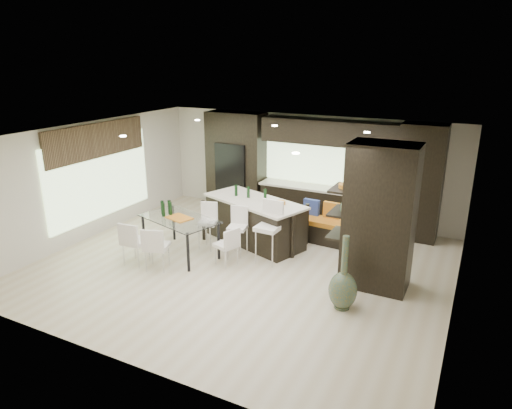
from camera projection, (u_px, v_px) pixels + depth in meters
The scene contains 22 objects.
ground at pixel (243, 265), 9.40m from camera, with size 8.00×8.00×0.00m, color beige.
back_wall at pixel (306, 167), 11.95m from camera, with size 8.00×0.02×2.70m, color beige.
left_wall at pixel (93, 180), 10.70m from camera, with size 0.02×7.00×2.70m, color beige.
right_wall at pixel (463, 238), 7.27m from camera, with size 0.02×7.00×2.70m, color beige.
ceiling at pixel (242, 135), 8.56m from camera, with size 8.00×7.00×0.02m, color white.
window_left at pixel (100, 178), 10.85m from camera, with size 0.04×3.20×1.90m, color #B2D199.
window_back at pixel (328, 162), 11.60m from camera, with size 3.40×0.04×1.20m, color #B2D199.
stone_accent at pixel (97, 140), 10.56m from camera, with size 0.08×3.00×0.80m, color brown.
ceiling_spots at pixel (248, 134), 8.78m from camera, with size 4.00×3.00×0.02m, color white.
back_cabinetry at pixel (320, 171), 11.46m from camera, with size 6.80×0.68×2.70m, color black.
refrigerator at pixel (236, 176), 12.57m from camera, with size 0.90×0.68×1.90m, color black.
partition_column at pixel (380, 217), 8.21m from camera, with size 1.20×0.80×2.70m, color black.
kitchen_island at pixel (255, 221), 10.46m from camera, with size 2.44×1.05×1.02m, color black.
stool_left at pixel (208, 231), 10.12m from camera, with size 0.37×0.37×0.84m, color white.
stool_mid at pixel (237, 236), 9.79m from camera, with size 0.38×0.38×0.86m, color white.
stool_right at pixel (268, 239), 9.40m from camera, with size 0.47×0.47×1.06m, color white.
bench at pixel (321, 230), 10.57m from camera, with size 1.41×0.54×0.54m, color black.
floor_vase at pixel (344, 273), 7.63m from camera, with size 0.49×0.49×1.33m, color #435139, non-canonical shape.
dining_table at pixel (180, 236), 9.82m from camera, with size 1.72×0.97×0.83m, color white.
chair_near at pixel (157, 249), 9.15m from camera, with size 0.46×0.46×0.84m, color white.
chair_far at pixel (136, 244), 9.37m from camera, with size 0.47×0.47×0.86m, color white.
chair_end at pixel (226, 247), 9.34m from camera, with size 0.41×0.41×0.76m, color white.
Camera 1 is at (4.09, -7.51, 4.13)m, focal length 32.00 mm.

